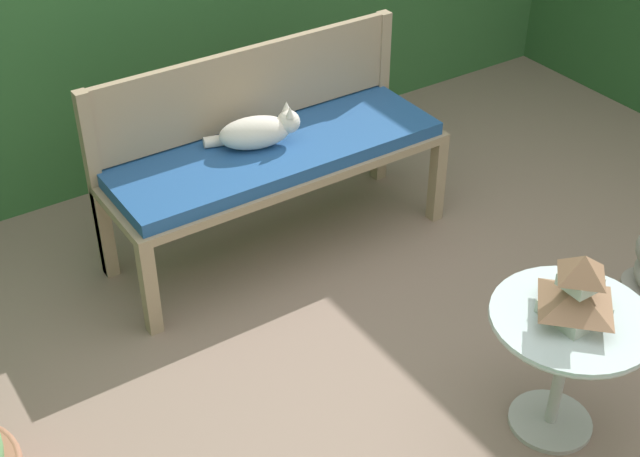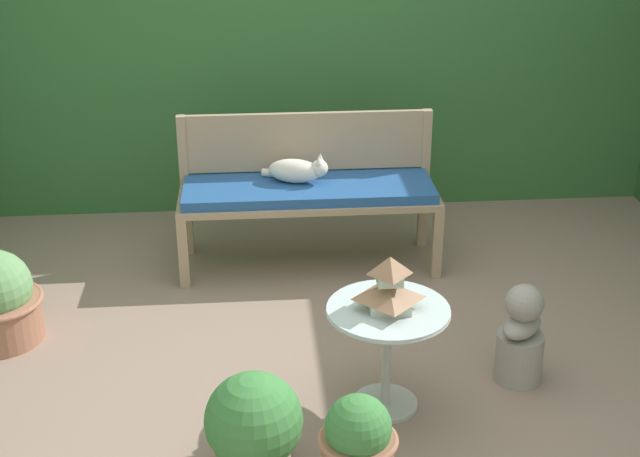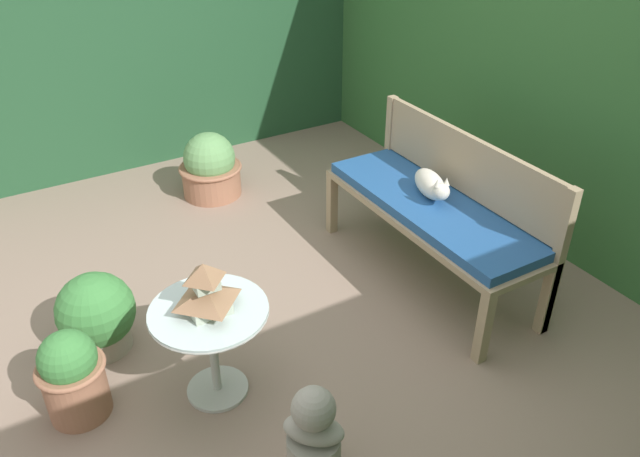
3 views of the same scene
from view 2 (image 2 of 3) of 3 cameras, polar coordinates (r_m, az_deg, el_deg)
The scene contains 10 objects.
ground at distance 4.69m, azimuth 0.38°, elevation -8.21°, with size 30.00×30.00×0.00m, color gray.
foliage_hedge_back at distance 6.63m, azimuth -1.59°, elevation 12.69°, with size 6.40×1.04×2.38m, color #336633.
garden_bench at distance 5.45m, azimuth -0.73°, elevation 2.13°, with size 1.58×0.53×0.54m.
bench_backrest at distance 5.60m, azimuth -0.92°, elevation 5.01°, with size 1.58×0.06×0.92m.
cat at distance 5.43m, azimuth -1.48°, elevation 3.73°, with size 0.40×0.26×0.19m.
patio_table at distance 4.13m, azimuth 4.34°, elevation -6.50°, with size 0.57×0.57×0.53m.
pagoda_birdhouse at distance 4.02m, azimuth 4.45°, elevation -3.73°, with size 0.25×0.25×0.26m.
garden_bust at distance 4.51m, azimuth 12.74°, elevation -6.81°, with size 0.29×0.29×0.53m.
potted_plant_bench_left at distance 3.84m, azimuth -4.25°, elevation -12.56°, with size 0.42×0.42×0.46m.
potted_plant_table_far at distance 3.68m, azimuth 2.43°, elevation -13.98°, with size 0.33×0.33×0.49m.
Camera 2 is at (-0.36, -3.94, 2.52)m, focal length 50.00 mm.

